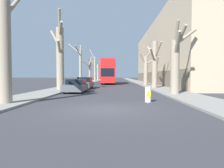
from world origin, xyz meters
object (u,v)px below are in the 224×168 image
street_tree_left_4 (95,68)px  parked_car_0 (76,86)px  street_tree_left_1 (60,56)px  street_tree_left_3 (90,70)px  parked_car_1 (85,83)px  traffic_bollard (148,95)px  street_tree_right_2 (146,68)px  street_tree_left_0 (3,39)px  street_tree_left_2 (80,65)px  street_tree_left_5 (98,71)px  double_decker_bus (109,71)px  street_tree_right_1 (154,63)px  street_tree_right_0 (176,62)px

street_tree_left_4 → parked_car_0: size_ratio=2.20×
street_tree_left_1 → street_tree_left_4: (0.01, 35.37, 0.03)m
street_tree_left_3 → parked_car_1: (2.14, -20.82, -2.16)m
parked_car_0 → traffic_bollard: parked_car_0 is taller
street_tree_right_2 → street_tree_left_0: bearing=-117.0°
street_tree_left_1 → street_tree_left_3: 24.03m
street_tree_left_1 → street_tree_left_2: 12.49m
street_tree_left_4 → street_tree_left_0: bearing=-90.1°
traffic_bollard → street_tree_left_0: bearing=-170.6°
traffic_bollard → street_tree_left_3: bearing=103.6°
street_tree_left_2 → street_tree_left_5: (-0.07, 33.59, -0.32)m
street_tree_right_2 → double_decker_bus: size_ratio=0.54×
street_tree_right_1 → street_tree_left_4: bearing=109.2°
street_tree_left_3 → traffic_bollard: street_tree_left_3 is taller
street_tree_left_4 → traffic_bollard: (8.19, -44.86, -3.41)m
street_tree_right_0 → street_tree_left_0: bearing=-152.9°
street_tree_left_3 → traffic_bollard: 34.56m
street_tree_right_1 → parked_car_0: street_tree_right_1 is taller
street_tree_left_0 → parked_car_1: bearing=80.6°
street_tree_right_0 → double_decker_bus: street_tree_right_0 is taller
parked_car_1 → parked_car_0: bearing=-90.0°
street_tree_left_1 → street_tree_right_2: bearing=45.2°
street_tree_left_2 → street_tree_right_2: 11.26m
street_tree_left_0 → traffic_bollard: size_ratio=8.95×
street_tree_left_5 → traffic_bollard: size_ratio=6.56×
parked_car_0 → street_tree_left_1: bearing=134.0°
street_tree_left_2 → street_tree_right_1: street_tree_left_2 is taller
street_tree_left_0 → street_tree_left_4: size_ratio=0.91×
street_tree_left_5 → traffic_bollard: street_tree_left_5 is taller
parked_car_0 → traffic_bollard: size_ratio=4.45×
street_tree_left_1 → street_tree_left_5: (-0.13, 46.08, -0.74)m
street_tree_left_5 → street_tree_right_1: 43.91m
traffic_bollard → street_tree_left_2: bearing=110.6°
street_tree_left_2 → street_tree_right_1: bearing=-38.5°
street_tree_left_2 → parked_car_1: size_ratio=1.64×
street_tree_right_2 → traffic_bollard: bearing=-98.0°
street_tree_left_5 → double_decker_bus: 28.40m
street_tree_left_1 → parked_car_1: bearing=55.3°
street_tree_right_0 → street_tree_right_1: 8.71m
street_tree_left_4 → parked_car_1: size_ratio=2.08×
street_tree_left_1 → traffic_bollard: street_tree_left_1 is taller
street_tree_left_2 → street_tree_left_5: bearing=90.1°
street_tree_left_1 → street_tree_right_1: bearing=18.1°
street_tree_left_2 → street_tree_left_1: bearing=-89.7°
street_tree_right_1 → street_tree_right_2: size_ratio=0.98×
street_tree_right_1 → parked_car_1: (-8.86, -0.43, -2.52)m
street_tree_left_5 → double_decker_bus: (4.85, -27.98, -0.48)m
street_tree_right_2 → traffic_bollard: (-2.91, -20.67, -2.36)m
street_tree_left_4 → double_decker_bus: (4.71, -17.27, -1.25)m
street_tree_left_0 → parked_car_0: street_tree_left_0 is taller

